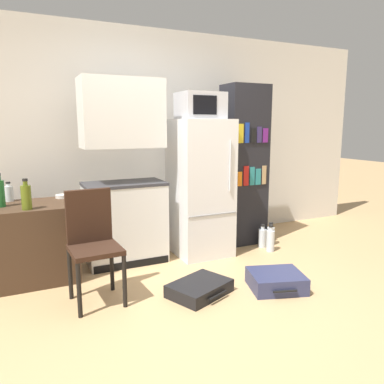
{
  "coord_description": "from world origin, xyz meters",
  "views": [
    {
      "loc": [
        -1.36,
        -2.5,
        1.48
      ],
      "look_at": [
        0.22,
        0.85,
        0.81
      ],
      "focal_mm": 35.0,
      "sensor_mm": 36.0,
      "label": 1
    }
  ],
  "objects_px": {
    "bookshelf": "(244,166)",
    "suitcase_small_flat": "(200,288)",
    "microwave": "(200,106)",
    "refrigerator": "(200,188)",
    "bottle_olive_oil": "(26,197)",
    "side_table": "(31,242)",
    "bowl": "(62,196)",
    "water_bottle_back": "(270,240)",
    "suitcase_large_flat": "(276,281)",
    "kitchen_hutch": "(124,180)",
    "water_bottle_front": "(262,237)",
    "bottle_green_tall": "(0,193)",
    "bottle_clear_short": "(9,193)",
    "water_bottle_middle": "(271,235)",
    "chair": "(92,236)"
  },
  "relations": [
    {
      "from": "bookshelf",
      "to": "suitcase_small_flat",
      "type": "relative_size",
      "value": 3.12
    },
    {
      "from": "microwave",
      "to": "suitcase_small_flat",
      "type": "xyz_separation_m",
      "value": [
        -0.5,
        -1.0,
        -1.63
      ]
    },
    {
      "from": "refrigerator",
      "to": "bottle_olive_oil",
      "type": "bearing_deg",
      "value": -173.13
    },
    {
      "from": "side_table",
      "to": "bowl",
      "type": "xyz_separation_m",
      "value": [
        0.33,
        0.21,
        0.39
      ]
    },
    {
      "from": "side_table",
      "to": "bowl",
      "type": "bearing_deg",
      "value": 32.67
    },
    {
      "from": "water_bottle_back",
      "to": "suitcase_large_flat",
      "type": "bearing_deg",
      "value": -124.03
    },
    {
      "from": "kitchen_hutch",
      "to": "suitcase_large_flat",
      "type": "relative_size",
      "value": 3.41
    },
    {
      "from": "bowl",
      "to": "suitcase_small_flat",
      "type": "height_order",
      "value": "bowl"
    },
    {
      "from": "bowl",
      "to": "water_bottle_front",
      "type": "bearing_deg",
      "value": -9.2
    },
    {
      "from": "side_table",
      "to": "bookshelf",
      "type": "bearing_deg",
      "value": 3.12
    },
    {
      "from": "bottle_green_tall",
      "to": "bottle_clear_short",
      "type": "xyz_separation_m",
      "value": [
        0.07,
        0.25,
        -0.05
      ]
    },
    {
      "from": "bottle_olive_oil",
      "to": "suitcase_small_flat",
      "type": "distance_m",
      "value": 1.74
    },
    {
      "from": "bottle_green_tall",
      "to": "water_bottle_middle",
      "type": "relative_size",
      "value": 1.09
    },
    {
      "from": "bottle_clear_short",
      "to": "water_bottle_front",
      "type": "bearing_deg",
      "value": -8.43
    },
    {
      "from": "bottle_clear_short",
      "to": "bottle_olive_oil",
      "type": "bearing_deg",
      "value": -72.8
    },
    {
      "from": "side_table",
      "to": "bottle_olive_oil",
      "type": "distance_m",
      "value": 0.53
    },
    {
      "from": "water_bottle_middle",
      "to": "refrigerator",
      "type": "bearing_deg",
      "value": 171.81
    },
    {
      "from": "water_bottle_middle",
      "to": "microwave",
      "type": "bearing_deg",
      "value": 171.91
    },
    {
      "from": "bookshelf",
      "to": "chair",
      "type": "relative_size",
      "value": 2.07
    },
    {
      "from": "microwave",
      "to": "refrigerator",
      "type": "bearing_deg",
      "value": 74.17
    },
    {
      "from": "kitchen_hutch",
      "to": "bottle_olive_oil",
      "type": "bearing_deg",
      "value": -162.38
    },
    {
      "from": "refrigerator",
      "to": "bookshelf",
      "type": "distance_m",
      "value": 0.72
    },
    {
      "from": "refrigerator",
      "to": "microwave",
      "type": "distance_m",
      "value": 0.92
    },
    {
      "from": "bookshelf",
      "to": "bottle_green_tall",
      "type": "height_order",
      "value": "bookshelf"
    },
    {
      "from": "microwave",
      "to": "chair",
      "type": "relative_size",
      "value": 0.5
    },
    {
      "from": "microwave",
      "to": "water_bottle_back",
      "type": "height_order",
      "value": "microwave"
    },
    {
      "from": "bookshelf",
      "to": "water_bottle_middle",
      "type": "height_order",
      "value": "bookshelf"
    },
    {
      "from": "bottle_olive_oil",
      "to": "water_bottle_back",
      "type": "relative_size",
      "value": 0.87
    },
    {
      "from": "microwave",
      "to": "bottle_clear_short",
      "type": "distance_m",
      "value": 2.17
    },
    {
      "from": "side_table",
      "to": "bottle_olive_oil",
      "type": "height_order",
      "value": "bottle_olive_oil"
    },
    {
      "from": "suitcase_large_flat",
      "to": "bowl",
      "type": "bearing_deg",
      "value": 157.43
    },
    {
      "from": "bookshelf",
      "to": "bowl",
      "type": "bearing_deg",
      "value": 178.02
    },
    {
      "from": "bottle_olive_oil",
      "to": "water_bottle_middle",
      "type": "bearing_deg",
      "value": 1.82
    },
    {
      "from": "suitcase_small_flat",
      "to": "water_bottle_middle",
      "type": "distance_m",
      "value": 1.67
    },
    {
      "from": "refrigerator",
      "to": "water_bottle_front",
      "type": "bearing_deg",
      "value": -11.27
    },
    {
      "from": "bottle_clear_short",
      "to": "suitcase_large_flat",
      "type": "relative_size",
      "value": 0.34
    },
    {
      "from": "bottle_green_tall",
      "to": "chair",
      "type": "distance_m",
      "value": 1.02
    },
    {
      "from": "side_table",
      "to": "water_bottle_middle",
      "type": "distance_m",
      "value": 2.75
    },
    {
      "from": "kitchen_hutch",
      "to": "chair",
      "type": "height_order",
      "value": "kitchen_hutch"
    },
    {
      "from": "bottle_green_tall",
      "to": "suitcase_small_flat",
      "type": "bearing_deg",
      "value": -33.09
    },
    {
      "from": "microwave",
      "to": "water_bottle_front",
      "type": "bearing_deg",
      "value": -11.16
    },
    {
      "from": "microwave",
      "to": "bowl",
      "type": "bearing_deg",
      "value": 171.85
    },
    {
      "from": "bookshelf",
      "to": "water_bottle_front",
      "type": "xyz_separation_m",
      "value": [
        0.11,
        -0.29,
        -0.86
      ]
    },
    {
      "from": "bottle_green_tall",
      "to": "side_table",
      "type": "bearing_deg",
      "value": -0.74
    },
    {
      "from": "bottle_clear_short",
      "to": "bowl",
      "type": "height_order",
      "value": "bottle_clear_short"
    },
    {
      "from": "bottle_green_tall",
      "to": "chair",
      "type": "height_order",
      "value": "bottle_green_tall"
    },
    {
      "from": "microwave",
      "to": "bottle_green_tall",
      "type": "distance_m",
      "value": 2.2
    },
    {
      "from": "refrigerator",
      "to": "microwave",
      "type": "bearing_deg",
      "value": -105.83
    },
    {
      "from": "suitcase_large_flat",
      "to": "side_table",
      "type": "bearing_deg",
      "value": 166.62
    },
    {
      "from": "bottle_clear_short",
      "to": "bookshelf",
      "type": "bearing_deg",
      "value": -2.51
    }
  ]
}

